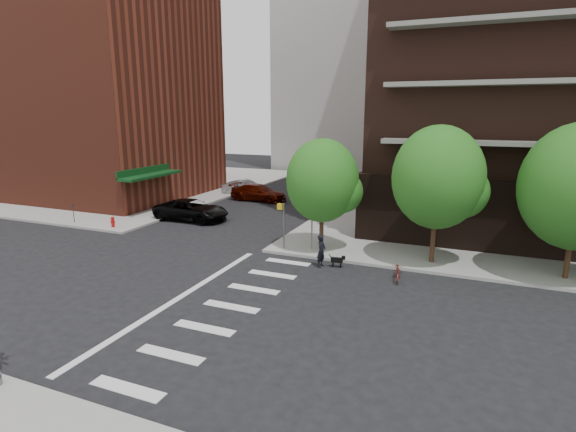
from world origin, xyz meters
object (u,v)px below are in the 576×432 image
parked_car_maroon (259,193)px  parked_car_silver (245,188)px  dog_walker (321,251)px  parked_car_black (191,210)px  scooter (398,271)px  fire_hydrant (113,221)px

parked_car_maroon → parked_car_silver: size_ratio=1.16×
dog_walker → parked_car_silver: bearing=44.6°
parked_car_black → scooter: size_ratio=3.31×
parked_car_black → parked_car_silver: parked_car_black is taller
fire_hydrant → dog_walker: 15.44m
parked_car_maroon → dog_walker: size_ratio=3.04×
scooter → dog_walker: size_ratio=0.99×
parked_car_maroon → parked_car_silver: bearing=51.4°
fire_hydrant → dog_walker: size_ratio=0.44×
parked_car_maroon → dog_walker: (10.66, -14.51, 0.10)m
fire_hydrant → scooter: 19.36m
parked_car_black → parked_car_maroon: (1.25, 8.51, -0.02)m
fire_hydrant → parked_car_maroon: bearing=69.8°
parked_car_silver → dog_walker: size_ratio=2.61×
parked_car_maroon → scooter: parked_car_maroon is taller
fire_hydrant → parked_car_maroon: size_ratio=0.14×
parked_car_black → fire_hydrant: bearing=140.7°
parked_car_silver → dog_walker: 21.04m
fire_hydrant → parked_car_black: bearing=50.8°
parked_car_black → parked_car_maroon: bearing=-8.4°
fire_hydrant → parked_car_maroon: (4.67, 12.71, 0.19)m
scooter → dog_walker: dog_walker is taller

